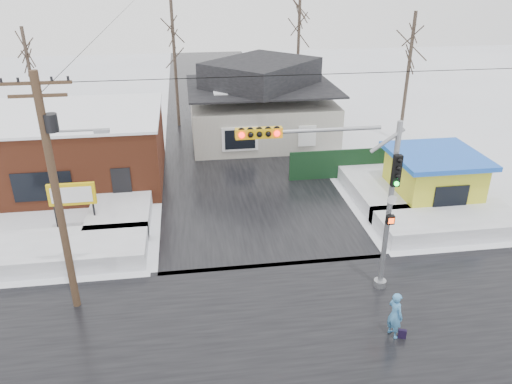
{
  "coord_description": "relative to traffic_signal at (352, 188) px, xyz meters",
  "views": [
    {
      "loc": [
        -3.38,
        -12.88,
        12.15
      ],
      "look_at": [
        -0.61,
        6.37,
        3.0
      ],
      "focal_mm": 35.0,
      "sensor_mm": 36.0,
      "label": 1
    }
  ],
  "objects": [
    {
      "name": "ground",
      "position": [
        -2.43,
        -2.97,
        -4.54
      ],
      "size": [
        120.0,
        120.0,
        0.0
      ],
      "primitive_type": "plane",
      "color": "white",
      "rests_on": "ground"
    },
    {
      "name": "road_ns",
      "position": [
        -2.43,
        -2.97,
        -4.53
      ],
      "size": [
        10.0,
        120.0,
        0.02
      ],
      "primitive_type": "cube",
      "color": "black",
      "rests_on": "ground"
    },
    {
      "name": "road_ew",
      "position": [
        -2.43,
        -2.97,
        -4.53
      ],
      "size": [
        120.0,
        10.0,
        0.02
      ],
      "primitive_type": "cube",
      "color": "black",
      "rests_on": "ground"
    },
    {
      "name": "snowbank_nw",
      "position": [
        -11.43,
        4.03,
        -4.14
      ],
      "size": [
        7.0,
        3.0,
        0.8
      ],
      "primitive_type": "cube",
      "color": "white",
      "rests_on": "ground"
    },
    {
      "name": "snowbank_ne",
      "position": [
        6.57,
        4.03,
        -4.14
      ],
      "size": [
        7.0,
        3.0,
        0.8
      ],
      "primitive_type": "cube",
      "color": "white",
      "rests_on": "ground"
    },
    {
      "name": "snowbank_nside_w",
      "position": [
        -9.43,
        9.03,
        -4.14
      ],
      "size": [
        3.0,
        8.0,
        0.8
      ],
      "primitive_type": "cube",
      "color": "white",
      "rests_on": "ground"
    },
    {
      "name": "snowbank_nside_e",
      "position": [
        4.57,
        9.03,
        -4.14
      ],
      "size": [
        3.0,
        8.0,
        0.8
      ],
      "primitive_type": "cube",
      "color": "white",
      "rests_on": "ground"
    },
    {
      "name": "traffic_signal",
      "position": [
        0.0,
        0.0,
        0.0
      ],
      "size": [
        6.05,
        0.68,
        7.0
      ],
      "color": "gray",
      "rests_on": "ground"
    },
    {
      "name": "utility_pole",
      "position": [
        -10.36,
        0.53,
        0.57
      ],
      "size": [
        3.15,
        0.44,
        9.0
      ],
      "color": "#382619",
      "rests_on": "ground"
    },
    {
      "name": "brick_building",
      "position": [
        -13.43,
        13.03,
        -2.46
      ],
      "size": [
        12.2,
        8.2,
        4.12
      ],
      "color": "brown",
      "rests_on": "ground"
    },
    {
      "name": "marquee_sign",
      "position": [
        -11.43,
        6.53,
        -2.62
      ],
      "size": [
        2.2,
        0.21,
        2.55
      ],
      "color": "black",
      "rests_on": "ground"
    },
    {
      "name": "house",
      "position": [
        -0.43,
        19.03,
        -1.92
      ],
      "size": [
        10.4,
        8.4,
        5.76
      ],
      "color": "#B0AC9E",
      "rests_on": "ground"
    },
    {
      "name": "kiosk",
      "position": [
        7.07,
        7.03,
        -3.08
      ],
      "size": [
        4.6,
        4.6,
        2.88
      ],
      "color": "gold",
      "rests_on": "ground"
    },
    {
      "name": "fence",
      "position": [
        4.07,
        11.03,
        -3.64
      ],
      "size": [
        8.0,
        0.12,
        1.8
      ],
      "primitive_type": "cube",
      "color": "black",
      "rests_on": "ground"
    },
    {
      "name": "tree_far_left",
      "position": [
        -6.43,
        23.03,
        3.41
      ],
      "size": [
        3.0,
        3.0,
        10.0
      ],
      "color": "#332821",
      "rests_on": "ground"
    },
    {
      "name": "tree_far_right",
      "position": [
        9.57,
        17.03,
        2.62
      ],
      "size": [
        3.0,
        3.0,
        9.0
      ],
      "color": "#332821",
      "rests_on": "ground"
    },
    {
      "name": "tree_far_west",
      "position": [
        -16.43,
        21.03,
        1.82
      ],
      "size": [
        3.0,
        3.0,
        8.0
      ],
      "color": "#332821",
      "rests_on": "ground"
    },
    {
      "name": "pedestrian",
      "position": [
        0.95,
        -2.82,
        -3.64
      ],
      "size": [
        0.62,
        0.76,
        1.79
      ],
      "primitive_type": "imported",
      "rotation": [
        0.0,
        0.0,
        1.91
      ],
      "color": "#4384BC",
      "rests_on": "ground"
    },
    {
      "name": "shopping_bag",
      "position": [
        1.22,
        -3.02,
        -4.36
      ],
      "size": [
        0.3,
        0.21,
        0.35
      ],
      "primitive_type": "cube",
      "rotation": [
        0.0,
        0.0,
        -0.34
      ],
      "color": "black",
      "rests_on": "ground"
    }
  ]
}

